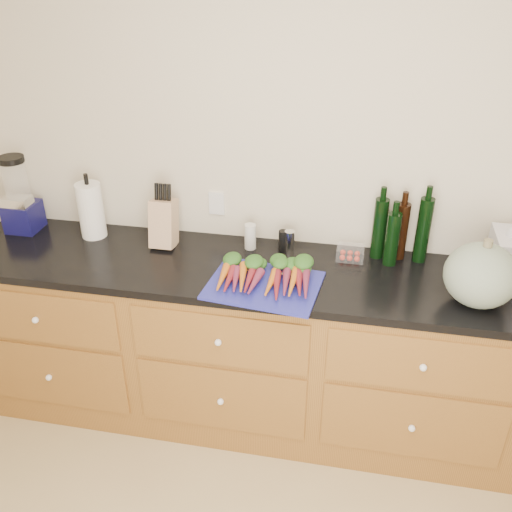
% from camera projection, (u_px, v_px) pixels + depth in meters
% --- Properties ---
extents(wall_back, '(4.10, 0.05, 2.60)m').
position_uv_depth(wall_back, '(337.00, 177.00, 2.76)').
color(wall_back, beige).
rests_on(wall_back, ground).
extents(cabinets, '(3.60, 0.64, 0.90)m').
position_uv_depth(cabinets, '(321.00, 356.00, 2.90)').
color(cabinets, brown).
rests_on(cabinets, ground).
extents(countertop, '(3.64, 0.62, 0.04)m').
position_uv_depth(countertop, '(327.00, 278.00, 2.67)').
color(countertop, black).
rests_on(countertop, cabinets).
extents(cutting_board, '(0.53, 0.42, 0.01)m').
position_uv_depth(cutting_board, '(264.00, 285.00, 2.57)').
color(cutting_board, navy).
rests_on(cutting_board, countertop).
extents(carrots, '(0.42, 0.31, 0.06)m').
position_uv_depth(carrots, '(266.00, 275.00, 2.59)').
color(carrots, orange).
rests_on(carrots, cutting_board).
extents(squash, '(0.31, 0.31, 0.28)m').
position_uv_depth(squash, '(481.00, 275.00, 2.39)').
color(squash, slate).
rests_on(squash, countertop).
extents(blender_appliance, '(0.16, 0.16, 0.41)m').
position_uv_depth(blender_appliance, '(19.00, 199.00, 2.98)').
color(blender_appliance, '#100E45').
rests_on(blender_appliance, countertop).
extents(paper_towel, '(0.13, 0.13, 0.29)m').
position_uv_depth(paper_towel, '(91.00, 210.00, 2.93)').
color(paper_towel, white).
rests_on(paper_towel, countertop).
extents(knife_block, '(0.12, 0.12, 0.24)m').
position_uv_depth(knife_block, '(164.00, 223.00, 2.86)').
color(knife_block, tan).
rests_on(knife_block, countertop).
extents(grinder_salt, '(0.06, 0.06, 0.13)m').
position_uv_depth(grinder_salt, '(250.00, 237.00, 2.85)').
color(grinder_salt, silver).
rests_on(grinder_salt, countertop).
extents(grinder_pepper, '(0.05, 0.05, 0.11)m').
position_uv_depth(grinder_pepper, '(283.00, 241.00, 2.83)').
color(grinder_pepper, black).
rests_on(grinder_pepper, countertop).
extents(canister_chrome, '(0.05, 0.05, 0.12)m').
position_uv_depth(canister_chrome, '(289.00, 242.00, 2.82)').
color(canister_chrome, silver).
rests_on(canister_chrome, countertop).
extents(tomato_box, '(0.13, 0.11, 0.06)m').
position_uv_depth(tomato_box, '(350.00, 253.00, 2.78)').
color(tomato_box, white).
rests_on(tomato_box, countertop).
extents(bottles, '(0.27, 0.14, 0.32)m').
position_uv_depth(bottles, '(399.00, 232.00, 2.71)').
color(bottles, black).
rests_on(bottles, countertop).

